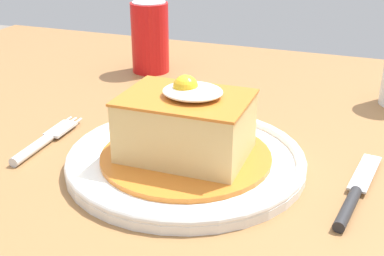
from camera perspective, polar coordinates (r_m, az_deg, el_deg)
dining_table at (r=0.77m, az=1.67°, el=-6.70°), size 1.29×0.82×0.72m
main_plate at (r=0.60m, az=-0.67°, el=-3.46°), size 0.28×0.28×0.02m
sandwich_meal at (r=0.58m, az=-0.66°, el=-0.14°), size 0.20×0.20×0.10m
fork at (r=0.67m, az=-16.33°, el=-1.54°), size 0.02×0.14×0.01m
knife at (r=0.55m, az=17.46°, el=-7.34°), size 0.04×0.17×0.01m
soda_can at (r=0.92m, az=-4.69°, el=10.01°), size 0.07×0.07×0.12m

